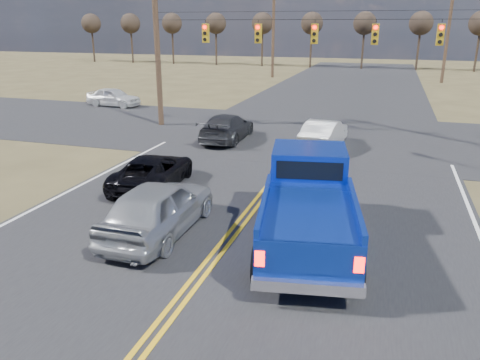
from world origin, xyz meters
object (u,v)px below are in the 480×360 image
(silver_suv, at_px, (158,207))
(dgrey_car_queue, at_px, (227,127))
(pickup_truck, at_px, (308,205))
(black_suv, at_px, (153,171))
(cross_car_west, at_px, (113,97))
(white_car_queue, at_px, (324,134))

(silver_suv, bearing_deg, dgrey_car_queue, -80.69)
(pickup_truck, bearing_deg, silver_suv, 178.71)
(pickup_truck, bearing_deg, black_suv, 144.62)
(dgrey_car_queue, distance_m, cross_car_west, 13.67)
(white_car_queue, bearing_deg, dgrey_car_queue, 6.41)
(pickup_truck, height_order, silver_suv, pickup_truck)
(white_car_queue, height_order, dgrey_car_queue, white_car_queue)
(pickup_truck, relative_size, black_suv, 1.48)
(white_car_queue, height_order, cross_car_west, white_car_queue)
(white_car_queue, bearing_deg, black_suv, 62.87)
(pickup_truck, height_order, cross_car_west, pickup_truck)
(dgrey_car_queue, bearing_deg, silver_suv, 98.22)
(silver_suv, distance_m, cross_car_west, 23.17)
(black_suv, relative_size, cross_car_west, 1.11)
(silver_suv, distance_m, white_car_queue, 11.87)
(black_suv, height_order, dgrey_car_queue, dgrey_car_queue)
(white_car_queue, distance_m, cross_car_west, 18.08)
(pickup_truck, xyz_separation_m, black_suv, (-6.25, 2.98, -0.53))
(silver_suv, distance_m, dgrey_car_queue, 11.61)
(pickup_truck, relative_size, silver_suv, 1.40)
(pickup_truck, distance_m, silver_suv, 4.24)
(silver_suv, height_order, cross_car_west, silver_suv)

